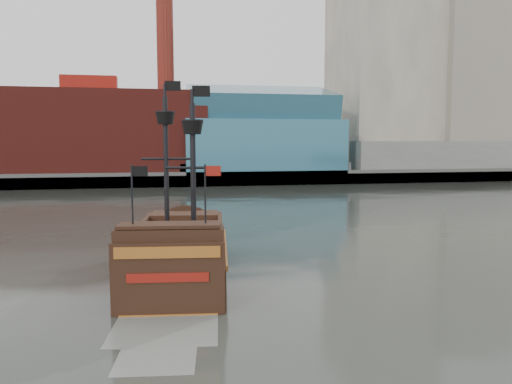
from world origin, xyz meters
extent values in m
plane|color=#282B26|center=(0.00, 0.00, 0.00)|extent=(400.00, 400.00, 0.00)
cube|color=slate|center=(0.00, 92.00, 1.00)|extent=(220.00, 60.00, 2.00)
cube|color=#4C4C49|center=(0.00, 62.50, 1.30)|extent=(220.00, 1.00, 2.60)
cube|color=maroon|center=(-22.00, 72.00, 9.50)|extent=(42.00, 18.00, 15.00)
cube|color=#2F687F|center=(10.00, 70.00, 7.00)|extent=(30.00, 16.00, 10.00)
cube|color=beige|center=(40.00, 80.00, 25.00)|extent=(20.00, 22.00, 46.00)
cube|color=gray|center=(58.00, 76.00, 21.00)|extent=(18.00, 18.00, 38.00)
cube|color=beige|center=(50.00, 97.00, 28.00)|extent=(24.00, 20.00, 52.00)
cube|color=slate|center=(48.00, 66.00, 5.00)|extent=(40.00, 6.00, 6.00)
cylinder|color=maroon|center=(-8.00, 74.00, 28.00)|extent=(3.20, 3.20, 22.00)
cube|color=#2F687F|center=(10.00, 70.00, 15.00)|extent=(28.00, 14.94, 8.78)
cube|color=black|center=(-8.73, 3.67, 0.65)|extent=(6.93, 13.51, 2.81)
cube|color=#542F1F|center=(-8.73, 3.67, 2.21)|extent=(6.24, 12.16, 0.32)
cube|color=black|center=(-8.10, 8.81, 2.59)|extent=(4.87, 3.13, 1.08)
cube|color=black|center=(-9.41, -1.91, 3.02)|extent=(5.30, 2.34, 1.94)
cube|color=black|center=(-9.53, -2.89, 1.30)|extent=(5.28, 0.91, 4.32)
cube|color=#A25B1F|center=(-9.55, -3.04, 3.02)|extent=(4.83, 0.68, 0.54)
cube|color=maroon|center=(-9.55, -3.04, 1.83)|extent=(3.76, 0.54, 0.43)
cylinder|color=black|center=(-9.39, 5.38, 6.58)|extent=(0.34, 0.34, 8.42)
cylinder|color=black|center=(-8.00, 1.62, 6.26)|extent=(0.34, 0.34, 7.77)
cone|color=black|center=(-9.39, 5.38, 9.50)|extent=(1.32, 1.32, 0.76)
cone|color=black|center=(-8.00, 1.62, 8.85)|extent=(1.32, 1.32, 0.76)
cube|color=black|center=(-8.91, 5.32, 11.44)|extent=(0.97, 0.15, 0.59)
cube|color=black|center=(-7.52, 1.56, 10.79)|extent=(0.97, 0.15, 0.59)
cube|color=gray|center=(-9.75, -4.69, 0.01)|extent=(5.02, 4.41, 0.02)
camera|label=1|loc=(-9.92, -25.86, 8.14)|focal=35.00mm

